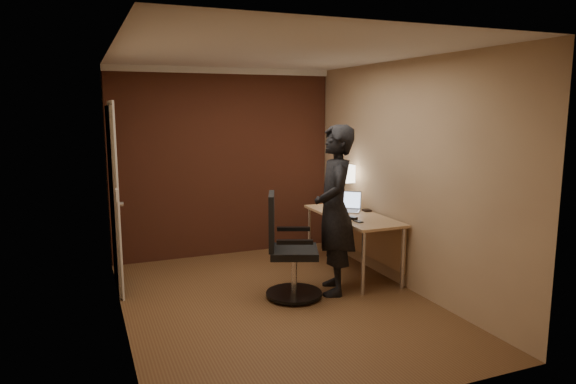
# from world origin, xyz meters

# --- Properties ---
(room) EXTENTS (4.00, 4.00, 4.00)m
(room) POSITION_xyz_m (-0.27, 1.54, 1.37)
(room) COLOR brown
(room) RESTS_ON ground
(desk) EXTENTS (0.60, 1.50, 0.73)m
(desk) POSITION_xyz_m (1.25, 0.54, 0.60)
(desk) COLOR tan
(desk) RESTS_ON ground
(desk_lamp) EXTENTS (0.22, 0.22, 0.54)m
(desk_lamp) POSITION_xyz_m (1.31, 1.02, 1.15)
(desk_lamp) COLOR silver
(desk_lamp) RESTS_ON desk
(laptop) EXTENTS (0.42, 0.41, 0.23)m
(laptop) POSITION_xyz_m (1.23, 0.77, 0.79)
(laptop) COLOR silver
(laptop) RESTS_ON desk
(mouse) EXTENTS (0.09, 0.11, 0.03)m
(mouse) POSITION_xyz_m (1.04, 0.29, 0.75)
(mouse) COLOR black
(mouse) RESTS_ON desk
(phone) EXTENTS (0.07, 0.12, 0.01)m
(phone) POSITION_xyz_m (1.04, 0.15, 0.73)
(phone) COLOR black
(phone) RESTS_ON desk
(wallet) EXTENTS (0.11, 0.12, 0.02)m
(wallet) POSITION_xyz_m (1.43, 0.64, 0.74)
(wallet) COLOR black
(wallet) RESTS_ON desk
(office_chair) EXTENTS (0.64, 0.69, 1.09)m
(office_chair) POSITION_xyz_m (0.16, 0.09, 0.48)
(office_chair) COLOR black
(office_chair) RESTS_ON ground
(person) EXTENTS (0.65, 0.77, 1.81)m
(person) POSITION_xyz_m (0.69, 0.06, 0.91)
(person) COLOR black
(person) RESTS_ON ground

